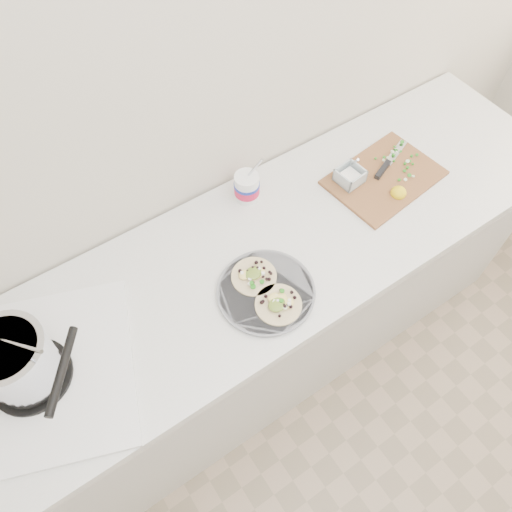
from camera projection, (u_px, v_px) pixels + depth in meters
counter at (258, 311)px, 2.04m from camera, size 2.44×0.66×0.90m
stove at (22, 367)px, 1.34m from camera, size 0.70×0.68×0.27m
taco_plate at (266, 290)px, 1.56m from camera, size 0.31×0.31×0.04m
tub at (248, 185)px, 1.73m from camera, size 0.09×0.09×0.20m
cutboard at (382, 175)px, 1.83m from camera, size 0.43×0.32×0.06m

